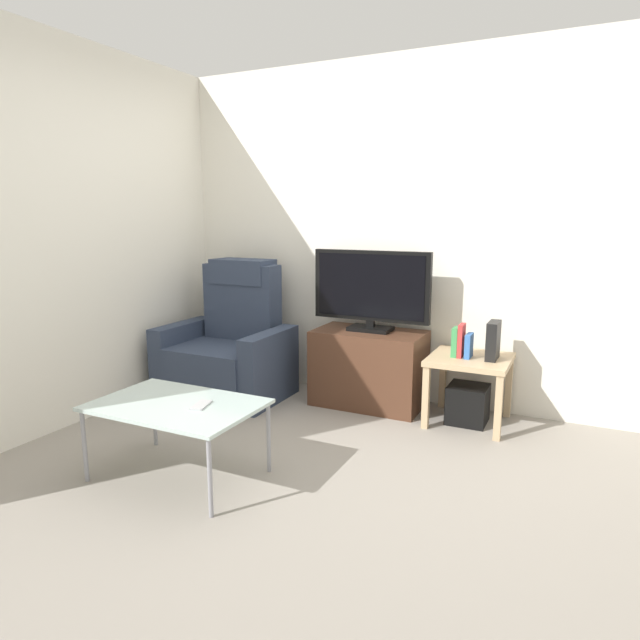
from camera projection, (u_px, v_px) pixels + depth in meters
ground_plane at (341, 448)px, 3.46m from camera, size 6.40×6.40×0.00m
wall_back at (402, 233)px, 4.22m from camera, size 6.40×0.06×2.60m
wall_side at (107, 234)px, 4.03m from camera, size 0.06×4.48×2.60m
tv_stand at (369, 368)px, 4.21m from camera, size 0.82×0.46×0.58m
television at (371, 289)px, 4.11m from camera, size 0.90×0.20×0.60m
recliner_armchair at (230, 348)px, 4.47m from camera, size 0.98×0.78×1.08m
side_table at (470, 368)px, 3.82m from camera, size 0.54×0.54×0.47m
subwoofer_box at (468, 404)px, 3.87m from camera, size 0.27×0.27×0.27m
book_leftmost at (456, 342)px, 3.81m from camera, size 0.04×0.11×0.20m
book_middle at (461, 340)px, 3.79m from camera, size 0.03×0.13×0.23m
book_rightmost at (469, 346)px, 3.78m from camera, size 0.04×0.13×0.17m
game_console at (493, 340)px, 3.73m from camera, size 0.07×0.20×0.26m
coffee_table at (177, 408)px, 3.02m from camera, size 0.90×0.60×0.43m
cell_phone at (201, 405)px, 2.97m from camera, size 0.11×0.16×0.01m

